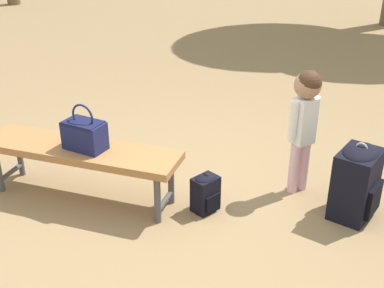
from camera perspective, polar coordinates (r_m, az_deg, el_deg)
name	(u,v)px	position (r m, az deg, el deg)	size (l,w,h in m)	color
ground_plane	(178,207)	(3.91, -1.69, -7.28)	(40.00, 40.00, 0.00)	#8C704C
park_bench	(80,153)	(3.94, -12.80, -1.08)	(1.65, 0.85, 0.45)	#9E6B3D
handbag	(84,134)	(3.82, -12.36, 1.16)	(0.37, 0.31, 0.37)	#191E4C
child_standing	(305,113)	(3.91, 12.95, 3.54)	(0.25, 0.21, 1.04)	#E5B2C6
backpack_large	(356,180)	(3.86, 18.51, -3.96)	(0.43, 0.45, 0.61)	black
backpack_small	(206,192)	(3.78, 1.58, -5.55)	(0.24, 0.24, 0.33)	black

